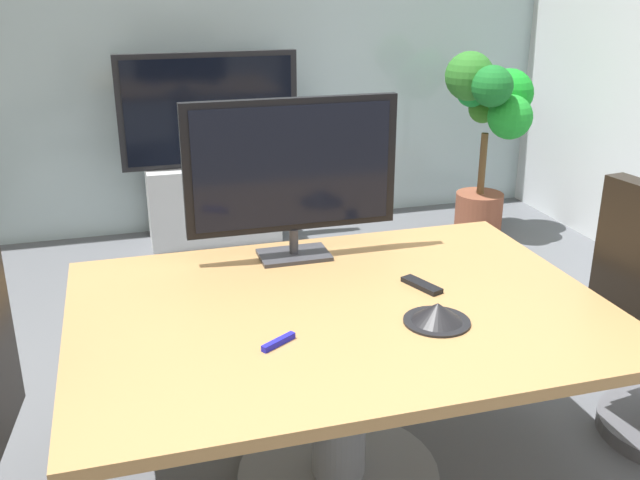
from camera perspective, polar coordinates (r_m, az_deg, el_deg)
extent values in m
plane|color=#515459|center=(2.91, -0.72, -17.47)|extent=(6.88, 6.88, 0.00)
cube|color=#9EB2B7|center=(5.19, -9.88, 17.11)|extent=(5.29, 0.10, 3.00)
cube|color=olive|center=(2.47, 1.62, -5.67)|extent=(1.82, 1.31, 0.04)
cylinder|color=slate|center=(2.65, 1.54, -12.68)|extent=(0.20, 0.20, 0.68)
cylinder|color=slate|center=(2.84, 1.47, -18.17)|extent=(0.76, 0.76, 0.03)
cube|color=black|center=(3.25, 23.95, -3.20)|extent=(0.28, 0.09, 0.03)
cube|color=#333338|center=(2.86, -2.09, -1.20)|extent=(0.28, 0.18, 0.02)
cylinder|color=#333338|center=(2.84, -2.11, -0.12)|extent=(0.04, 0.04, 0.10)
cube|color=black|center=(2.76, -2.25, 6.00)|extent=(0.84, 0.04, 0.52)
cube|color=black|center=(2.74, -2.15, 5.89)|extent=(0.77, 0.01, 0.47)
cube|color=#B7BABC|center=(5.07, -8.51, 2.98)|extent=(0.90, 0.36, 0.55)
cube|color=black|center=(4.89, -8.88, 10.24)|extent=(1.20, 0.06, 0.76)
cube|color=black|center=(4.86, -8.82, 10.17)|extent=(1.12, 0.01, 0.69)
cylinder|color=brown|center=(5.31, 12.58, 2.11)|extent=(0.34, 0.34, 0.30)
cylinder|color=brown|center=(5.21, 12.89, 5.97)|extent=(0.05, 0.05, 0.44)
sphere|color=#169123|center=(5.22, 14.89, 11.30)|extent=(0.34, 0.34, 0.34)
sphere|color=#327420|center=(5.31, 12.93, 10.22)|extent=(0.21, 0.21, 0.21)
sphere|color=#1A8B33|center=(5.21, 12.07, 11.55)|extent=(0.22, 0.22, 0.22)
sphere|color=#296C23|center=(5.03, 11.89, 12.73)|extent=(0.33, 0.33, 0.33)
sphere|color=#176524|center=(4.90, 13.63, 11.89)|extent=(0.27, 0.27, 0.27)
sphere|color=#1D8D28|center=(5.06, 14.99, 9.50)|extent=(0.30, 0.30, 0.30)
cone|color=black|center=(2.36, 9.38, -5.78)|extent=(0.19, 0.19, 0.07)
cylinder|color=black|center=(2.37, 9.34, -6.45)|extent=(0.22, 0.22, 0.01)
cube|color=black|center=(2.62, 8.14, -3.59)|extent=(0.11, 0.18, 0.02)
cube|color=#1919A5|center=(2.21, -3.34, -8.16)|extent=(0.12, 0.09, 0.02)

